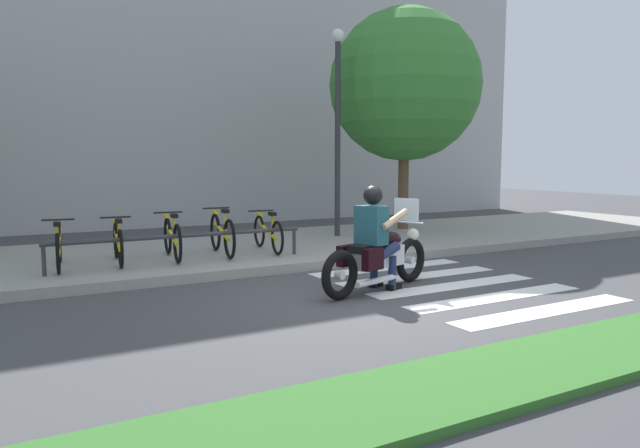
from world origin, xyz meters
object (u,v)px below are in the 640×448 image
at_px(motorcycle, 378,257).
at_px(bicycle_2, 172,238).
at_px(bicycle_4, 268,233).
at_px(street_lamp, 338,116).
at_px(tree_near_rack, 405,85).
at_px(bicycle_0, 59,246).
at_px(bicycle_1, 118,242).
at_px(rider, 375,231).
at_px(bike_rack, 182,238).
at_px(bicycle_3, 222,234).

xyz_separation_m(motorcycle, bicycle_2, (-2.01, 3.04, 0.04)).
distance_m(bicycle_4, street_lamp, 3.36).
xyz_separation_m(motorcycle, tree_near_rack, (3.98, 4.66, 3.06)).
bearing_deg(bicycle_0, bicycle_4, 0.00).
distance_m(motorcycle, bicycle_0, 4.82).
bearing_deg(bicycle_2, bicycle_4, 0.04).
bearing_deg(bicycle_2, street_lamp, 17.19).
bearing_deg(motorcycle, bicycle_1, 133.35).
height_order(rider, bike_rack, rider).
xyz_separation_m(rider, bike_rack, (-1.94, 2.51, -0.26)).
xyz_separation_m(bicycle_1, tree_near_rack, (6.85, 1.61, 3.04)).
xyz_separation_m(rider, bicycle_4, (-0.21, 3.06, -0.35)).
distance_m(bicycle_0, tree_near_rack, 8.45).
relative_size(bicycle_0, tree_near_rack, 0.31).
bearing_deg(bicycle_1, bike_rack, -32.74).
bearing_deg(bicycle_0, bike_rack, -17.82).
bearing_deg(bicycle_1, street_lamp, 14.22).
relative_size(bicycle_1, bicycle_2, 0.96).
bearing_deg(bicycle_2, motorcycle, -56.55).
bearing_deg(bicycle_2, rider, -57.71).
bearing_deg(bicycle_0, bicycle_1, -0.02).
bearing_deg(bicycle_2, tree_near_rack, 15.06).
relative_size(bicycle_3, bicycle_4, 1.03).
relative_size(bicycle_0, street_lamp, 0.36).
relative_size(bike_rack, street_lamp, 0.90).
height_order(bicycle_0, tree_near_rack, tree_near_rack).
xyz_separation_m(bicycle_1, bicycle_4, (2.59, 0.00, -0.00)).
distance_m(bicycle_0, bike_rack, 1.82).
relative_size(rider, bicycle_1, 0.91).
bearing_deg(bicycle_3, tree_near_rack, 17.46).
relative_size(rider, street_lamp, 0.32).
relative_size(motorcycle, tree_near_rack, 0.40).
height_order(motorcycle, bicycle_0, motorcycle).
xyz_separation_m(bicycle_3, bike_rack, (-0.86, -0.55, 0.05)).
bearing_deg(street_lamp, bicycle_3, -158.34).
bearing_deg(bicycle_1, motorcycle, -46.65).
xyz_separation_m(motorcycle, bike_rack, (-2.01, 2.49, 0.11)).
distance_m(bicycle_3, bike_rack, 1.03).
bearing_deg(bike_rack, bicycle_0, 162.18).
distance_m(motorcycle, bike_rack, 3.20).
bearing_deg(bicycle_1, tree_near_rack, 13.23).
bearing_deg(tree_near_rack, rider, -130.94).
bearing_deg(tree_near_rack, street_lamp, -169.08).
height_order(motorcycle, bike_rack, motorcycle).
distance_m(rider, bicycle_4, 3.09).
xyz_separation_m(rider, bicycle_3, (-1.07, 3.06, -0.31)).
xyz_separation_m(bicycle_3, street_lamp, (3.06, 1.21, 2.20)).
bearing_deg(bicycle_1, rider, -47.58).
bearing_deg(bicycle_3, street_lamp, 21.66).
relative_size(motorcycle, bicycle_1, 1.35).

